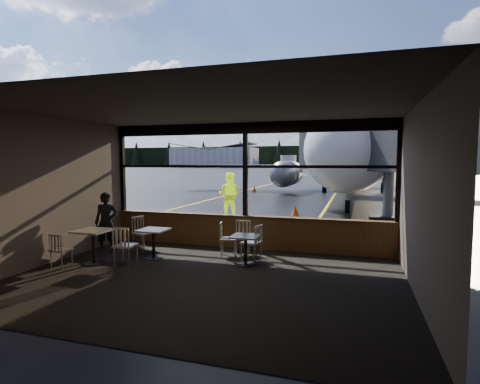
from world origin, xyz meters
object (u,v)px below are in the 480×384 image
at_px(jet_bridge, 373,167).
at_px(cafe_table_left, 93,247).
at_px(passenger, 106,222).
at_px(ground_crew, 229,195).
at_px(chair_mid_w, 143,234).
at_px(airliner, 354,124).
at_px(cone_wing, 254,189).
at_px(chair_near_n, 242,238).
at_px(chair_left_s, 61,250).
at_px(chair_near_w, 228,239).
at_px(cafe_table_near, 246,251).
at_px(cafe_table_mid, 154,244).
at_px(cone_nose, 295,210).
at_px(chair_near_e, 251,243).
at_px(chair_mid_s, 126,246).

height_order(jet_bridge, cafe_table_left, jet_bridge).
relative_size(passenger, ground_crew, 0.82).
xyz_separation_m(cafe_table_left, chair_mid_w, (0.37, 1.57, 0.06)).
relative_size(chair_mid_w, passenger, 0.58).
relative_size(airliner, cone_wing, 66.16).
distance_m(chair_near_n, chair_left_s, 4.32).
bearing_deg(jet_bridge, passenger, -134.78).
bearing_deg(airliner, chair_left_s, -104.09).
distance_m(chair_near_w, chair_mid_w, 2.45).
distance_m(cafe_table_left, chair_left_s, 0.69).
bearing_deg(chair_left_s, cone_wing, 94.73).
distance_m(airliner, cafe_table_near, 22.80).
bearing_deg(chair_left_s, chair_near_w, 33.36).
bearing_deg(cafe_table_mid, chair_near_n, 27.17).
distance_m(cafe_table_mid, cone_wing, 21.48).
height_order(jet_bridge, ground_crew, jet_bridge).
xyz_separation_m(chair_near_n, cone_nose, (0.22, 7.64, -0.22)).
bearing_deg(jet_bridge, cafe_table_left, -128.78).
relative_size(airliner, cafe_table_near, 49.23).
bearing_deg(chair_near_e, cone_nose, 13.11).
xyz_separation_m(jet_bridge, cafe_table_mid, (-5.46, -7.31, -1.85)).
height_order(cafe_table_mid, cone_nose, cafe_table_mid).
bearing_deg(cafe_table_left, ground_crew, 85.43).
height_order(airliner, passenger, airliner).
height_order(jet_bridge, chair_near_n, jet_bridge).
xyz_separation_m(airliner, chair_mid_w, (-5.39, -21.49, -4.92)).
relative_size(jet_bridge, chair_near_e, 11.16).
bearing_deg(chair_mid_w, passenger, -42.39).
relative_size(cafe_table_near, cafe_table_left, 0.87).
height_order(passenger, cone_nose, passenger).
xyz_separation_m(jet_bridge, chair_left_s, (-7.09, -8.62, -1.82)).
relative_size(chair_near_n, chair_left_s, 1.12).
distance_m(cafe_table_mid, cone_nose, 8.95).
xyz_separation_m(cafe_table_near, chair_near_w, (-0.67, 0.72, 0.09)).
xyz_separation_m(passenger, cone_wing, (-1.48, 21.03, -0.54)).
xyz_separation_m(chair_mid_s, chair_left_s, (-1.36, -0.52, -0.08)).
distance_m(cafe_table_left, chair_mid_s, 0.84).
distance_m(cafe_table_mid, chair_near_n, 2.26).
relative_size(airliner, cafe_table_mid, 47.04).
xyz_separation_m(cafe_table_left, chair_near_n, (3.11, 1.89, 0.04)).
relative_size(chair_near_n, chair_mid_s, 0.94).
distance_m(chair_mid_s, ground_crew, 8.03).
distance_m(cafe_table_near, chair_near_e, 0.39).
bearing_deg(passenger, chair_left_s, -119.32).
relative_size(cafe_table_left, cone_nose, 1.79).
distance_m(chair_near_n, cone_wing, 20.86).
xyz_separation_m(chair_near_e, chair_near_n, (-0.40, 0.58, -0.01)).
bearing_deg(chair_left_s, ground_crew, 83.35).
height_order(chair_near_w, ground_crew, ground_crew).
xyz_separation_m(cafe_table_mid, passenger, (-1.55, 0.24, 0.43)).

